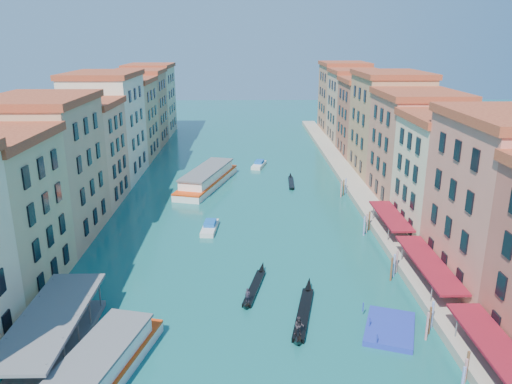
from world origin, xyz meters
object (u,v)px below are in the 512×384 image
at_px(vaporetto_stop, 53,337).
at_px(gondola_fore, 254,287).
at_px(vaporetto_near, 88,381).
at_px(blue_dock, 390,328).
at_px(vaporetto_far, 207,178).
at_px(gondola_right, 303,313).

relative_size(vaporetto_stop, gondola_fore, 1.51).
distance_m(vaporetto_stop, vaporetto_near, 7.76).
relative_size(gondola_fore, blue_dock, 1.37).
distance_m(vaporetto_far, gondola_fore, 42.52).
relative_size(vaporetto_near, vaporetto_far, 0.88).
bearing_deg(vaporetto_near, vaporetto_stop, 143.25).
relative_size(vaporetto_stop, blue_dock, 2.08).
bearing_deg(vaporetto_far, blue_dock, -51.23).
height_order(gondola_right, blue_dock, gondola_right).
distance_m(vaporetto_stop, vaporetto_far, 53.77).
distance_m(vaporetto_stop, blue_dock, 31.62).
distance_m(vaporetto_near, gondola_right, 21.57).
height_order(vaporetto_stop, vaporetto_far, vaporetto_stop).
relative_size(gondola_right, blue_dock, 1.65).
bearing_deg(gondola_right, vaporetto_near, -136.27).
xyz_separation_m(vaporetto_far, gondola_right, (13.25, -47.60, -1.00)).
bearing_deg(gondola_right, vaporetto_stop, -155.02).
height_order(vaporetto_near, gondola_right, vaporetto_near).
bearing_deg(gondola_fore, vaporetto_stop, -136.04).
xyz_separation_m(vaporetto_far, gondola_fore, (8.36, -41.68, -1.13)).
xyz_separation_m(vaporetto_near, gondola_right, (18.41, 11.22, -0.81)).
distance_m(vaporetto_stop, gondola_right, 23.92).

